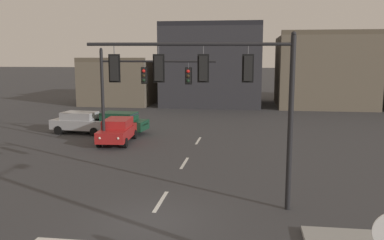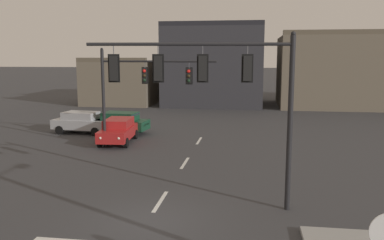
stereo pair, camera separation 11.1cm
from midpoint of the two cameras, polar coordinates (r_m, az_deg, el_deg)
The scene contains 8 objects.
ground_plane at distance 14.84m, azimuth -5.98°, elevation -13.87°, with size 400.00×400.00×0.00m, color #353538.
lane_centreline at distance 16.65m, azimuth -4.25°, elevation -11.26°, with size 0.16×26.40×0.01m.
signal_mast_near_side at distance 14.88m, azimuth 4.04°, elevation 5.06°, with size 7.44×1.07×6.62m.
signal_mast_far_side at distance 25.45m, azimuth -7.71°, elevation 5.09°, with size 7.26×0.59×6.26m.
car_lot_nearside at distance 31.76m, azimuth -14.99°, elevation -0.25°, with size 4.58×2.26×1.61m.
car_lot_middle at distance 27.70m, azimuth -10.13°, elevation -1.39°, with size 2.18×4.56×1.61m.
car_lot_farside at distance 30.97m, azimuth -10.06°, elevation -0.31°, with size 4.60×2.31×1.61m.
building_row at distance 50.26m, azimuth 18.24°, elevation 6.40°, with size 53.80×12.57×9.49m.
Camera 2 is at (3.53, -13.24, 5.73)m, focal length 38.17 mm.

